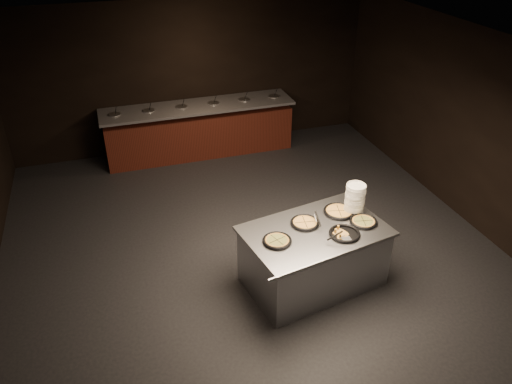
% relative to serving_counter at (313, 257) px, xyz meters
% --- Properties ---
extents(room, '(7.02, 8.02, 2.92)m').
position_rel_serving_counter_xyz_m(room, '(-0.57, 0.71, 1.04)').
color(room, black).
rests_on(room, ground).
extents(salad_bar, '(3.70, 0.83, 1.18)m').
position_rel_serving_counter_xyz_m(salad_bar, '(-0.57, 4.27, 0.03)').
color(salad_bar, '#551E14').
rests_on(salad_bar, ground).
extents(serving_counter, '(1.95, 1.44, 0.85)m').
position_rel_serving_counter_xyz_m(serving_counter, '(0.00, 0.00, 0.00)').
color(serving_counter, silver).
rests_on(serving_counter, ground).
extents(plate_stack, '(0.26, 0.26, 0.40)m').
position_rel_serving_counter_xyz_m(plate_stack, '(0.66, 0.24, 0.64)').
color(plate_stack, white).
rests_on(plate_stack, serving_counter).
extents(pan_veggie_whole, '(0.36, 0.36, 0.04)m').
position_rel_serving_counter_xyz_m(pan_veggie_whole, '(-0.55, -0.09, 0.46)').
color(pan_veggie_whole, black).
rests_on(pan_veggie_whole, serving_counter).
extents(pan_cheese_whole, '(0.37, 0.37, 0.04)m').
position_rel_serving_counter_xyz_m(pan_cheese_whole, '(-0.08, 0.16, 0.46)').
color(pan_cheese_whole, black).
rests_on(pan_cheese_whole, serving_counter).
extents(pan_cheese_slices_a, '(0.41, 0.41, 0.04)m').
position_rel_serving_counter_xyz_m(pan_cheese_slices_a, '(0.46, 0.27, 0.46)').
color(pan_cheese_slices_a, black).
rests_on(pan_cheese_slices_a, serving_counter).
extents(pan_cheese_slices_b, '(0.39, 0.39, 0.04)m').
position_rel_serving_counter_xyz_m(pan_cheese_slices_b, '(0.30, -0.21, 0.46)').
color(pan_cheese_slices_b, black).
rests_on(pan_cheese_slices_b, serving_counter).
extents(pan_veggie_slices, '(0.36, 0.36, 0.04)m').
position_rel_serving_counter_xyz_m(pan_veggie_slices, '(0.65, -0.05, 0.46)').
color(pan_veggie_slices, black).
rests_on(pan_veggie_slices, serving_counter).
extents(server_left, '(0.10, 0.33, 0.16)m').
position_rel_serving_counter_xyz_m(server_left, '(0.07, 0.12, 0.52)').
color(server_left, silver).
rests_on(server_left, serving_counter).
extents(server_right, '(0.32, 0.10, 0.15)m').
position_rel_serving_counter_xyz_m(server_right, '(0.16, -0.31, 0.52)').
color(server_right, silver).
rests_on(server_right, serving_counter).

